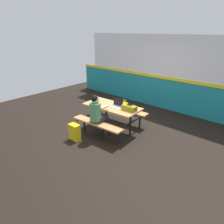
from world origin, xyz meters
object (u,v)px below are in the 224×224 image
at_px(picnic_table_main, 112,111).
at_px(laptop_silver, 117,105).
at_px(toolbox_grey, 129,108).
at_px(backpack_dark, 75,132).
at_px(tote_bag_bright, 123,107).
at_px(student_nearer, 97,112).

xyz_separation_m(picnic_table_main, laptop_silver, (0.14, 0.05, 0.22)).
bearing_deg(laptop_silver, toolbox_grey, -0.93).
distance_m(toolbox_grey, backpack_dark, 1.58).
xyz_separation_m(laptop_silver, tote_bag_bright, (-0.74, 1.23, -0.59)).
xyz_separation_m(backpack_dark, tote_bag_bright, (-0.26, 2.37, -0.02)).
distance_m(student_nearer, laptop_silver, 0.63).
height_order(laptop_silver, backpack_dark, laptop_silver).
bearing_deg(laptop_silver, backpack_dark, -112.94).
bearing_deg(picnic_table_main, backpack_dark, -107.51).
xyz_separation_m(picnic_table_main, tote_bag_bright, (-0.60, 1.28, -0.38)).
relative_size(backpack_dark, tote_bag_bright, 1.02).
xyz_separation_m(toolbox_grey, backpack_dark, (-0.92, -1.13, -0.60)).
xyz_separation_m(student_nearer, backpack_dark, (-0.32, -0.53, -0.49)).
bearing_deg(backpack_dark, laptop_silver, 67.06).
bearing_deg(toolbox_grey, tote_bag_bright, 133.63).
distance_m(student_nearer, backpack_dark, 0.79).
height_order(picnic_table_main, student_nearer, student_nearer).
height_order(toolbox_grey, backpack_dark, toolbox_grey).
bearing_deg(toolbox_grey, laptop_silver, 179.07).
relative_size(student_nearer, tote_bag_bright, 2.81).
xyz_separation_m(picnic_table_main, backpack_dark, (-0.34, -1.09, -0.36)).
relative_size(picnic_table_main, student_nearer, 1.38).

